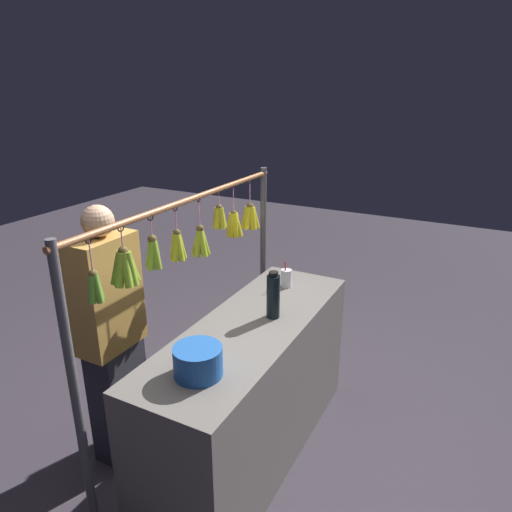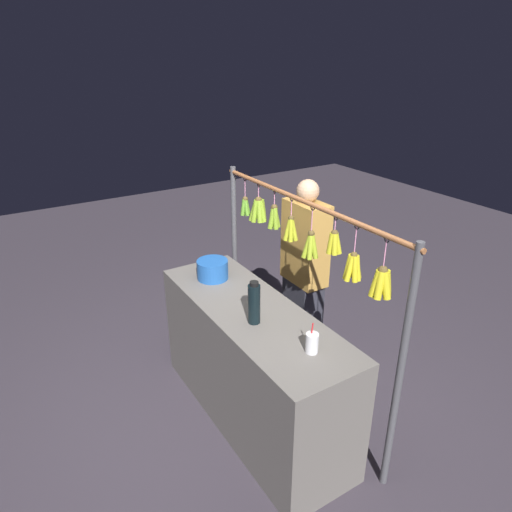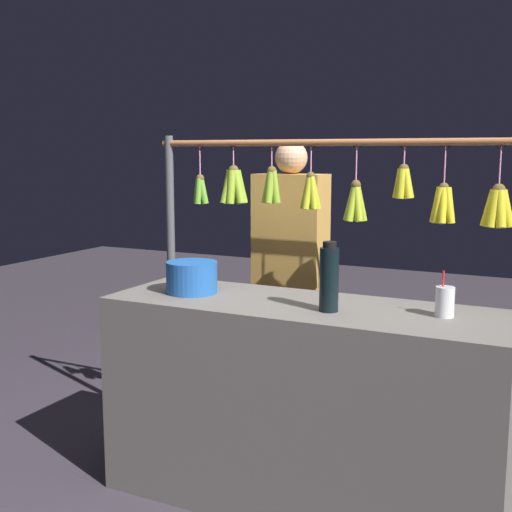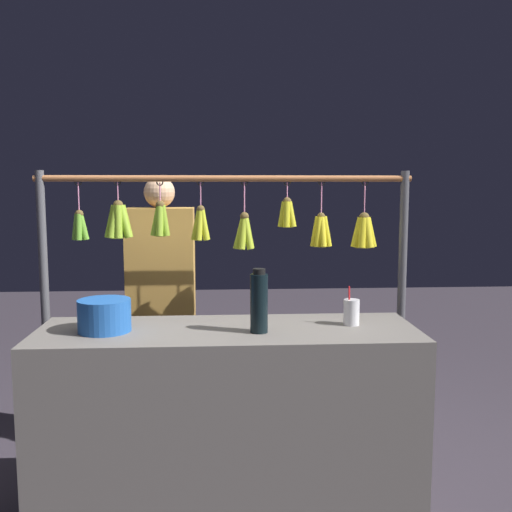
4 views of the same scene
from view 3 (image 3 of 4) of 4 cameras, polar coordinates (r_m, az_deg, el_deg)
name	(u,v)px [view 3 (image 3 of 4)]	position (r m, az deg, el deg)	size (l,w,h in m)	color
ground_plane	(301,501)	(3.15, 3.93, -20.31)	(12.00, 12.00, 0.00)	#3A333D
market_counter	(303,405)	(2.96, 4.02, -12.67)	(1.73, 0.57, 0.90)	#66605B
display_rack	(339,229)	(3.13, 7.15, 2.35)	(1.91, 0.13, 1.62)	#4C4C51
water_bottle	(329,278)	(2.68, 6.30, -1.90)	(0.08, 0.08, 0.28)	black
blue_bucket	(192,277)	(3.04, -5.54, -1.82)	(0.23, 0.23, 0.14)	#2158AC
drink_cup	(445,302)	(2.69, 15.92, -3.80)	(0.07, 0.07, 0.18)	silver
vendor_person	(290,291)	(3.63, 2.96, -2.99)	(0.38, 0.21, 1.60)	#2D2D38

